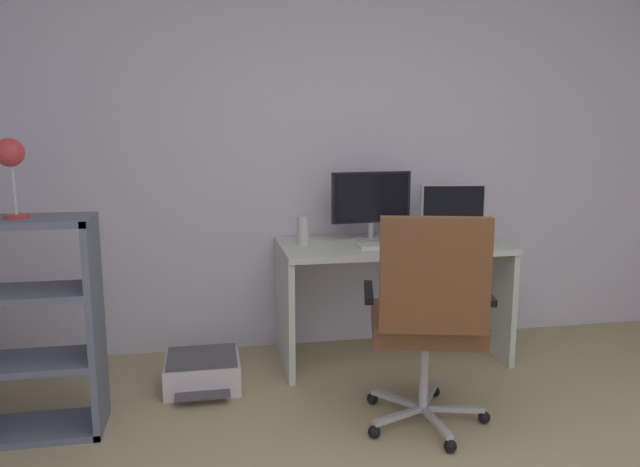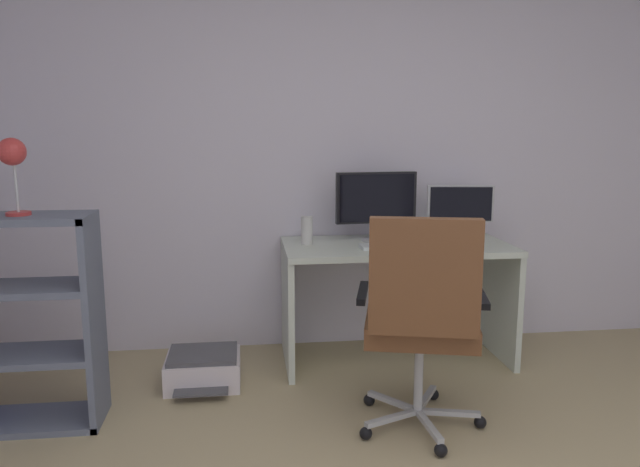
{
  "view_description": "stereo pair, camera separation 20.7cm",
  "coord_description": "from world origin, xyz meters",
  "px_view_note": "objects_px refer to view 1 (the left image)",
  "views": [
    {
      "loc": [
        -0.8,
        -1.35,
        1.44
      ],
      "look_at": [
        -0.2,
        1.86,
        0.86
      ],
      "focal_mm": 34.19,
      "sensor_mm": 36.0,
      "label": 1
    },
    {
      "loc": [
        -0.6,
        -1.38,
        1.44
      ],
      "look_at": [
        -0.2,
        1.86,
        0.86
      ],
      "focal_mm": 34.19,
      "sensor_mm": 36.0,
      "label": 2
    }
  ],
  "objects_px": {
    "monitor_main": "(371,200)",
    "keyboard": "(386,245)",
    "computer_mouse": "(424,243)",
    "printer": "(202,372)",
    "desktop_speaker": "(303,231)",
    "desk": "(391,275)",
    "desk_lamp": "(10,159)",
    "office_chair": "(428,312)",
    "monitor_secondary": "(453,206)"
  },
  "relations": [
    {
      "from": "keyboard",
      "to": "monitor_main",
      "type": "bearing_deg",
      "value": 95.68
    },
    {
      "from": "computer_mouse",
      "to": "desk_lamp",
      "type": "bearing_deg",
      "value": 177.58
    },
    {
      "from": "desktop_speaker",
      "to": "desk_lamp",
      "type": "height_order",
      "value": "desk_lamp"
    },
    {
      "from": "keyboard",
      "to": "desk",
      "type": "bearing_deg",
      "value": 54.72
    },
    {
      "from": "keyboard",
      "to": "desktop_speaker",
      "type": "distance_m",
      "value": 0.5
    },
    {
      "from": "keyboard",
      "to": "desktop_speaker",
      "type": "relative_size",
      "value": 2.0
    },
    {
      "from": "monitor_main",
      "to": "keyboard",
      "type": "relative_size",
      "value": 1.49
    },
    {
      "from": "monitor_main",
      "to": "computer_mouse",
      "type": "distance_m",
      "value": 0.42
    },
    {
      "from": "desk",
      "to": "monitor_main",
      "type": "height_order",
      "value": "monitor_main"
    },
    {
      "from": "desk_lamp",
      "to": "printer",
      "type": "relative_size",
      "value": 0.81
    },
    {
      "from": "office_chair",
      "to": "keyboard",
      "type": "bearing_deg",
      "value": 86.99
    },
    {
      "from": "monitor_secondary",
      "to": "keyboard",
      "type": "distance_m",
      "value": 0.58
    },
    {
      "from": "monitor_secondary",
      "to": "computer_mouse",
      "type": "distance_m",
      "value": 0.39
    },
    {
      "from": "desktop_speaker",
      "to": "monitor_main",
      "type": "bearing_deg",
      "value": 6.25
    },
    {
      "from": "keyboard",
      "to": "desk_lamp",
      "type": "height_order",
      "value": "desk_lamp"
    },
    {
      "from": "monitor_main",
      "to": "printer",
      "type": "xyz_separation_m",
      "value": [
        -1.05,
        -0.34,
        -0.9
      ]
    },
    {
      "from": "monitor_main",
      "to": "keyboard",
      "type": "distance_m",
      "value": 0.33
    },
    {
      "from": "computer_mouse",
      "to": "keyboard",
      "type": "bearing_deg",
      "value": 165.45
    },
    {
      "from": "computer_mouse",
      "to": "printer",
      "type": "bearing_deg",
      "value": 170.03
    },
    {
      "from": "desk",
      "to": "desk_lamp",
      "type": "xyz_separation_m",
      "value": [
        -1.95,
        -0.61,
        0.76
      ]
    },
    {
      "from": "desk",
      "to": "desktop_speaker",
      "type": "relative_size",
      "value": 8.04
    },
    {
      "from": "monitor_main",
      "to": "desktop_speaker",
      "type": "xyz_separation_m",
      "value": [
        -0.43,
        -0.05,
        -0.17
      ]
    },
    {
      "from": "monitor_main",
      "to": "office_chair",
      "type": "xyz_separation_m",
      "value": [
        -0.01,
        -1.05,
        -0.39
      ]
    },
    {
      "from": "monitor_main",
      "to": "keyboard",
      "type": "xyz_separation_m",
      "value": [
        0.03,
        -0.22,
        -0.24
      ]
    },
    {
      "from": "computer_mouse",
      "to": "office_chair",
      "type": "distance_m",
      "value": 0.9
    },
    {
      "from": "monitor_main",
      "to": "office_chair",
      "type": "distance_m",
      "value": 1.12
    },
    {
      "from": "computer_mouse",
      "to": "printer",
      "type": "relative_size",
      "value": 0.23
    },
    {
      "from": "computer_mouse",
      "to": "office_chair",
      "type": "bearing_deg",
      "value": -124.35
    },
    {
      "from": "monitor_main",
      "to": "desk",
      "type": "bearing_deg",
      "value": -42.73
    },
    {
      "from": "desk_lamp",
      "to": "printer",
      "type": "bearing_deg",
      "value": 24.9
    },
    {
      "from": "monitor_secondary",
      "to": "desktop_speaker",
      "type": "bearing_deg",
      "value": -177.19
    },
    {
      "from": "printer",
      "to": "desk",
      "type": "bearing_deg",
      "value": 11.97
    },
    {
      "from": "desk",
      "to": "printer",
      "type": "height_order",
      "value": "desk"
    },
    {
      "from": "desktop_speaker",
      "to": "printer",
      "type": "height_order",
      "value": "desktop_speaker"
    },
    {
      "from": "printer",
      "to": "office_chair",
      "type": "bearing_deg",
      "value": -34.0
    },
    {
      "from": "desk_lamp",
      "to": "monitor_main",
      "type": "bearing_deg",
      "value": 21.11
    },
    {
      "from": "office_chair",
      "to": "monitor_secondary",
      "type": "bearing_deg",
      "value": 62.47
    },
    {
      "from": "keyboard",
      "to": "office_chair",
      "type": "xyz_separation_m",
      "value": [
        -0.04,
        -0.83,
        -0.15
      ]
    },
    {
      "from": "keyboard",
      "to": "office_chair",
      "type": "bearing_deg",
      "value": -96.13
    },
    {
      "from": "keyboard",
      "to": "desk_lamp",
      "type": "relative_size",
      "value": 0.96
    },
    {
      "from": "monitor_secondary",
      "to": "keyboard",
      "type": "height_order",
      "value": "monitor_secondary"
    },
    {
      "from": "desk",
      "to": "office_chair",
      "type": "xyz_separation_m",
      "value": [
        -0.12,
        -0.95,
        0.06
      ]
    },
    {
      "from": "computer_mouse",
      "to": "office_chair",
      "type": "xyz_separation_m",
      "value": [
        -0.28,
        -0.84,
        -0.16
      ]
    },
    {
      "from": "office_chair",
      "to": "printer",
      "type": "relative_size",
      "value": 2.44
    },
    {
      "from": "desk",
      "to": "computer_mouse",
      "type": "relative_size",
      "value": 13.67
    },
    {
      "from": "desk",
      "to": "keyboard",
      "type": "xyz_separation_m",
      "value": [
        -0.07,
        -0.12,
        0.21
      ]
    },
    {
      "from": "desktop_speaker",
      "to": "office_chair",
      "type": "relative_size",
      "value": 0.16
    },
    {
      "from": "monitor_secondary",
      "to": "desk_lamp",
      "type": "distance_m",
      "value": 2.51
    },
    {
      "from": "desk",
      "to": "desk_lamp",
      "type": "height_order",
      "value": "desk_lamp"
    },
    {
      "from": "keyboard",
      "to": "desk_lamp",
      "type": "bearing_deg",
      "value": -168.32
    }
  ]
}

